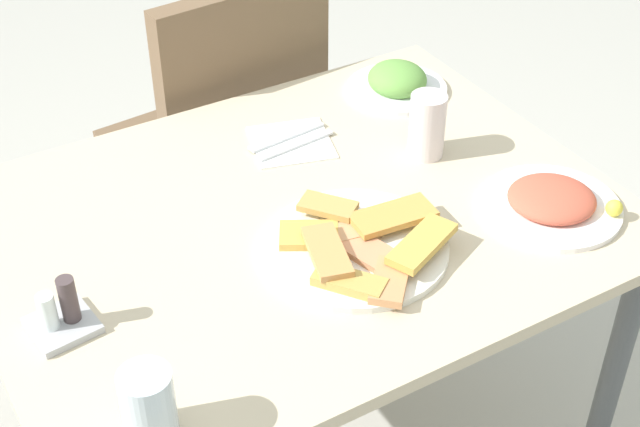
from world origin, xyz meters
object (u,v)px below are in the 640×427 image
soda_can (427,126)px  salad_plate_greens (397,82)px  dining_table (299,252)px  pide_platter (358,246)px  paper_napkin (291,142)px  condiment_caddy (61,315)px  drinking_glass (149,406)px  dining_chair (225,134)px  spoon (287,136)px  salad_plate_rice (552,202)px  fork (296,145)px

soda_can → salad_plate_greens: bearing=68.4°
dining_table → salad_plate_greens: salad_plate_greens is taller
pide_platter → paper_napkin: (0.06, 0.33, -0.01)m
dining_table → salad_plate_greens: (0.38, 0.26, 0.10)m
dining_table → condiment_caddy: condiment_caddy is taller
drinking_glass → condiment_caddy: drinking_glass is taller
pide_platter → drinking_glass: 0.46m
dining_chair → spoon: size_ratio=5.55×
condiment_caddy → paper_napkin: bearing=26.7°
salad_plate_rice → drinking_glass: (-0.76, -0.11, 0.04)m
dining_chair → condiment_caddy: size_ratio=8.97×
dining_chair → salad_plate_rice: (0.24, -0.80, 0.22)m
soda_can → paper_napkin: (-0.19, 0.16, -0.06)m
pide_platter → salad_plate_greens: (0.34, 0.40, 0.01)m
salad_plate_greens → salad_plate_rice: 0.46m
salad_plate_greens → soda_can: 0.24m
drinking_glass → paper_napkin: size_ratio=0.75×
condiment_caddy → salad_plate_greens: bearing=22.0°
pide_platter → condiment_caddy: (-0.46, 0.07, 0.01)m
pide_platter → fork: 0.32m
salad_plate_greens → fork: (-0.28, -0.08, -0.02)m
pide_platter → spoon: bearing=79.9°
salad_plate_greens → paper_napkin: bearing=-167.4°
dining_table → spoon: spoon is taller
drinking_glass → salad_plate_rice: bearing=7.9°
salad_plate_rice → soda_can: soda_can is taller
dining_chair → soda_can: size_ratio=7.35×
paper_napkin → spoon: spoon is taller
fork → spoon: size_ratio=1.00×
fork → condiment_caddy: bearing=-160.5°
salad_plate_rice → fork: salad_plate_rice is taller
dining_chair → paper_napkin: dining_chair is taller
dining_chair → fork: dining_chair is taller
salad_plate_greens → drinking_glass: drinking_glass is taller
paper_napkin → fork: bearing=-90.0°
dining_table → dining_chair: 0.62m
salad_plate_greens → paper_napkin: (-0.28, -0.06, -0.02)m
pide_platter → condiment_caddy: 0.46m
dining_chair → spoon: bearing=-95.6°
dining_chair → drinking_glass: dining_chair is taller
pide_platter → soda_can: size_ratio=2.58×
dining_table → salad_plate_rice: 0.44m
salad_plate_greens → dining_chair: bearing=126.2°
dining_table → soda_can: 0.33m
pide_platter → spoon: 0.36m
salad_plate_rice → spoon: bearing=123.8°
salad_plate_rice → condiment_caddy: condiment_caddy is taller
dining_chair → salad_plate_rice: dining_chair is taller
drinking_glass → condiment_caddy: size_ratio=1.09×
paper_napkin → pide_platter: bearing=-100.7°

